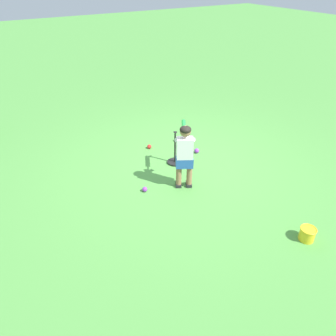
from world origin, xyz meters
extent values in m
plane|color=#519942|center=(0.00, 0.00, 0.00)|extent=(40.00, 40.00, 0.00)
cube|color=#232328|center=(-0.50, 0.46, 0.03)|extent=(0.17, 0.15, 0.05)
cylinder|color=#996B4C|center=(-0.51, 0.47, 0.21)|extent=(0.09, 0.09, 0.34)
cube|color=#232328|center=(-0.58, 0.31, 0.03)|extent=(0.17, 0.15, 0.05)
cylinder|color=#996B4C|center=(-0.60, 0.32, 0.21)|extent=(0.09, 0.09, 0.34)
cube|color=#2856A8|center=(-0.55, 0.39, 0.46)|extent=(0.26, 0.31, 0.16)
cube|color=white|center=(-0.55, 0.39, 0.71)|extent=(0.25, 0.29, 0.34)
sphere|color=#996B4C|center=(-0.55, 0.39, 1.00)|extent=(0.17, 0.17, 0.17)
ellipsoid|color=black|center=(-0.56, 0.40, 1.02)|extent=(0.24, 0.24, 0.11)
sphere|color=green|center=(-0.43, 0.32, 0.80)|extent=(0.04, 0.04, 0.04)
cylinder|color=black|center=(-0.35, 0.28, 0.81)|extent=(0.13, 0.10, 0.05)
cylinder|color=green|center=(-0.15, 0.15, 0.85)|extent=(0.33, 0.24, 0.11)
sphere|color=green|center=(-0.01, 0.06, 0.87)|extent=(0.07, 0.07, 0.07)
cylinder|color=white|center=(-0.45, 0.37, 0.81)|extent=(0.15, 0.31, 0.14)
cylinder|color=white|center=(-0.48, 0.31, 0.81)|extent=(0.31, 0.14, 0.14)
sphere|color=purple|center=(-0.35, 1.00, 0.04)|extent=(0.08, 0.08, 0.08)
sphere|color=pink|center=(0.85, -0.36, 0.04)|extent=(0.08, 0.08, 0.08)
sphere|color=red|center=(0.87, 0.26, 0.04)|extent=(0.08, 0.08, 0.08)
sphere|color=purple|center=(0.24, -0.43, 0.05)|extent=(0.09, 0.09, 0.09)
cylinder|color=black|center=(0.15, 0.12, 0.01)|extent=(0.28, 0.28, 0.03)
cylinder|color=black|center=(0.15, 0.12, 0.31)|extent=(0.03, 0.03, 0.55)
cone|color=black|center=(0.15, 0.12, 0.60)|extent=(0.07, 0.07, 0.04)
cylinder|color=yellow|center=(-2.40, -0.32, 0.09)|extent=(0.20, 0.20, 0.18)
torus|color=yellow|center=(-2.40, -0.32, 0.18)|extent=(0.22, 0.22, 0.02)
camera|label=1|loc=(-4.18, 2.88, 3.11)|focal=35.12mm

